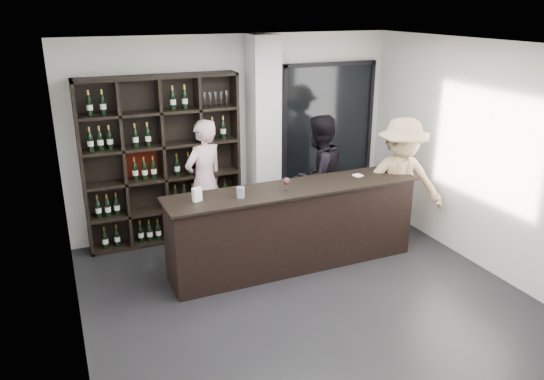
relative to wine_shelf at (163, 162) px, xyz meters
name	(u,v)px	position (x,y,z in m)	size (l,w,h in m)	color
floor	(317,310)	(1.15, -2.57, -1.20)	(5.00, 5.50, 0.01)	black
wine_shelf	(163,162)	(0.00, 0.00, 0.00)	(2.20, 0.35, 2.40)	black
structural_column	(264,136)	(1.50, -0.10, 0.25)	(0.40, 0.40, 2.90)	silver
glass_panel	(328,129)	(2.70, 0.12, 0.20)	(1.60, 0.08, 2.10)	black
tasting_counter	(294,227)	(1.37, -1.47, -0.65)	(3.35, 0.69, 1.10)	black
taster_pink	(205,181)	(0.55, -0.17, -0.31)	(0.65, 0.43, 1.79)	beige
taster_black	(318,177)	(2.10, -0.72, -0.28)	(0.89, 0.69, 1.83)	black
customer	(400,185)	(2.95, -1.52, -0.26)	(1.21, 0.70, 1.88)	tan
wine_glass	(286,183)	(1.21, -1.56, 0.01)	(0.09, 0.09, 0.20)	white
spit_cup	(241,192)	(0.61, -1.56, -0.03)	(0.10, 0.10, 0.13)	silver
napkin_stack	(358,175)	(2.35, -1.38, -0.09)	(0.11, 0.11, 0.02)	white
card_stand	(197,194)	(0.10, -1.47, -0.01)	(0.11, 0.06, 0.17)	white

